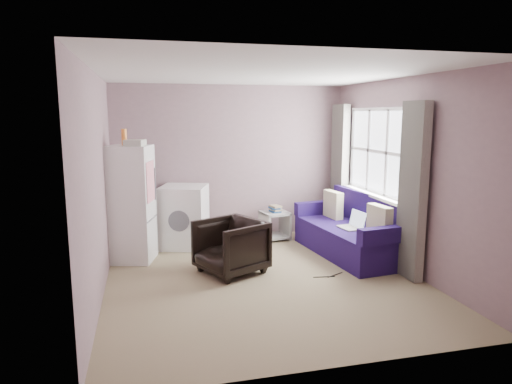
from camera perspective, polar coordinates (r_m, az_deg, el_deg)
room at (r=5.50m, az=1.17°, el=1.58°), size 3.84×4.24×2.54m
armchair at (r=5.90m, az=-3.18°, el=-6.49°), size 0.96×0.98×0.77m
fridge at (r=6.53m, az=-15.28°, el=-1.34°), size 0.68×0.68×1.83m
washing_machine at (r=7.13m, az=-8.99°, el=-2.86°), size 0.85×0.85×0.95m
side_table at (r=7.49m, az=2.38°, el=-3.94°), size 0.48×0.48×0.57m
sofa at (r=6.84m, az=12.16°, el=-4.98°), size 1.11×2.06×0.88m
window_dressing at (r=6.81m, az=14.13°, el=1.61°), size 0.17×2.62×2.18m
floor_cables at (r=5.95m, az=9.20°, el=-10.31°), size 0.43×0.14×0.01m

